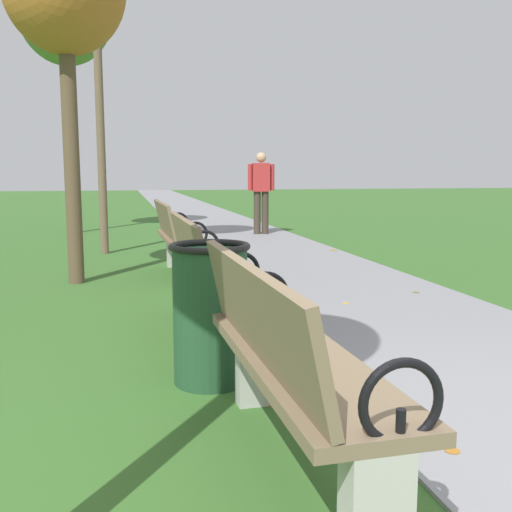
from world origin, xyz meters
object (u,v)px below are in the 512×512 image
at_px(tree_4, 65,15).
at_px(pedestrian_walking, 261,189).
at_px(park_bench_3, 177,236).
at_px(park_bench_1, 287,360).
at_px(park_bench_2, 206,269).
at_px(trash_bin, 210,313).

bearing_deg(tree_4, pedestrian_walking, -18.77).
height_order(park_bench_3, tree_4, tree_4).
xyz_separation_m(park_bench_1, park_bench_2, (-0.00, 2.33, 0.00)).
relative_size(park_bench_2, pedestrian_walking, 0.99).
distance_m(park_bench_3, pedestrian_walking, 4.91).
height_order(park_bench_2, park_bench_3, same).
bearing_deg(park_bench_1, park_bench_2, 90.00).
relative_size(park_bench_2, tree_4, 0.30).
xyz_separation_m(park_bench_2, trash_bin, (-0.15, -1.20, -0.06)).
bearing_deg(park_bench_2, trash_bin, -97.01).
relative_size(park_bench_3, tree_4, 0.30).
bearing_deg(pedestrian_walking, tree_4, 161.23).
height_order(park_bench_1, park_bench_3, same).
height_order(park_bench_1, tree_4, tree_4).
bearing_deg(tree_4, park_bench_2, -78.85).
bearing_deg(trash_bin, tree_4, 98.87).
bearing_deg(park_bench_2, park_bench_3, 90.00).
bearing_deg(park_bench_2, pedestrian_walking, 73.10).
bearing_deg(trash_bin, park_bench_2, 82.99).
height_order(park_bench_1, pedestrian_walking, pedestrian_walking).
relative_size(tree_4, pedestrian_walking, 3.32).
bearing_deg(tree_4, park_bench_1, -81.28).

